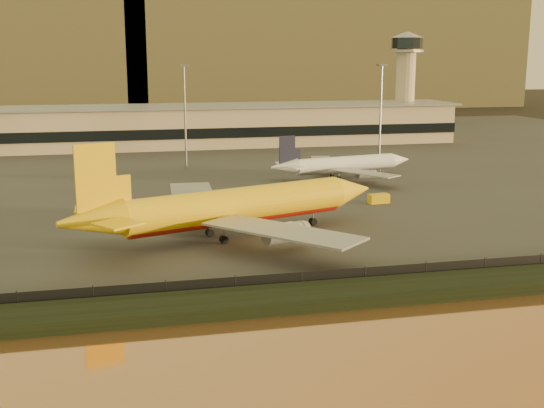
{
  "coord_description": "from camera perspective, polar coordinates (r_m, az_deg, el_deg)",
  "views": [
    {
      "loc": [
        -26.72,
        -87.4,
        27.28
      ],
      "look_at": [
        -3.86,
        12.0,
        5.3
      ],
      "focal_mm": 45.0,
      "sensor_mm": 36.0,
      "label": 1
    }
  ],
  "objects": [
    {
      "name": "control_tower",
      "position": [
        238.92,
        11.12,
        10.59
      ],
      "size": [
        11.2,
        11.2,
        35.5
      ],
      "color": "tan",
      "rests_on": "tarmac"
    },
    {
      "name": "tarmac",
      "position": [
        186.34,
        -4.58,
        3.74
      ],
      "size": [
        320.0,
        220.0,
        0.2
      ],
      "primitive_type": "cube",
      "color": "#2D2D2D",
      "rests_on": "ground"
    },
    {
      "name": "distant_hills",
      "position": [
        427.46,
        -12.45,
        12.44
      ],
      "size": [
        470.0,
        160.0,
        70.0
      ],
      "color": "brown",
      "rests_on": "ground"
    },
    {
      "name": "ground",
      "position": [
        95.38,
        3.89,
        -4.49
      ],
      "size": [
        900.0,
        900.0,
        0.0
      ],
      "primitive_type": "plane",
      "color": "black",
      "rests_on": "ground"
    },
    {
      "name": "gse_vehicle_yellow",
      "position": [
        130.68,
        8.92,
        0.45
      ],
      "size": [
        4.14,
        2.27,
        1.77
      ],
      "primitive_type": "cube",
      "rotation": [
        0.0,
        0.0,
        0.13
      ],
      "color": "#EAB70C",
      "rests_on": "tarmac"
    },
    {
      "name": "embankment",
      "position": [
        79.85,
        7.45,
        -7.39
      ],
      "size": [
        320.0,
        7.0,
        1.4
      ],
      "primitive_type": "cube",
      "color": "black",
      "rests_on": "ground"
    },
    {
      "name": "apron_light_masts",
      "position": [
        168.07,
        1.47,
        8.21
      ],
      "size": [
        152.2,
        12.2,
        25.4
      ],
      "color": "slate",
      "rests_on": "tarmac"
    },
    {
      "name": "gse_vehicle_white",
      "position": [
        119.29,
        -6.16,
        -0.56
      ],
      "size": [
        4.66,
        3.3,
        1.92
      ],
      "primitive_type": "cube",
      "rotation": [
        0.0,
        0.0,
        0.36
      ],
      "color": "white",
      "rests_on": "tarmac"
    },
    {
      "name": "terminal_building",
      "position": [
        214.33,
        -9.69,
        6.36
      ],
      "size": [
        202.0,
        25.0,
        12.6
      ],
      "color": "tan",
      "rests_on": "tarmac"
    },
    {
      "name": "dhl_cargo_jet",
      "position": [
        103.93,
        -3.3,
        -0.27
      ],
      "size": [
        51.81,
        49.32,
        15.88
      ],
      "rotation": [
        0.0,
        0.0,
        0.33
      ],
      "color": "#EAB70C",
      "rests_on": "tarmac"
    },
    {
      "name": "perimeter_fence",
      "position": [
        83.21,
        6.5,
        -6.11
      ],
      "size": [
        300.0,
        0.05,
        2.2
      ],
      "primitive_type": "cube",
      "color": "black",
      "rests_on": "tarmac"
    },
    {
      "name": "white_narrowbody_jet",
      "position": [
        156.84,
        5.96,
        3.3
      ],
      "size": [
        35.79,
        34.45,
        10.32
      ],
      "rotation": [
        0.0,
        0.0,
        0.19
      ],
      "color": "white",
      "rests_on": "tarmac"
    }
  ]
}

